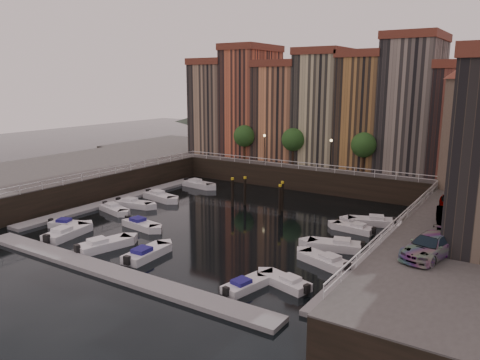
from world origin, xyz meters
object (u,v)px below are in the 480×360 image
Objects in this scene: mooring_pilings at (259,195)px; boat_left_2 at (134,204)px; gangway at (421,205)px; boat_left_0 at (68,224)px; corner_tower at (466,123)px; car_b at (448,219)px; car_a at (450,205)px; boat_left_1 at (114,209)px; car_c at (430,247)px.

boat_left_2 is (-13.00, -7.19, -1.28)m from mooring_pilings.
gangway is 32.16m from boat_left_2.
mooring_pilings is 20.95m from boat_left_0.
corner_tower is 2.04× the size of mooring_pilings.
car_b is (34.00, 1.40, 3.38)m from boat_left_2.
corner_tower is 23.40m from mooring_pilings.
car_a is at bearing -2.36° from mooring_pilings.
corner_tower reaches higher than boat_left_1.
boat_left_1 is 1.01× the size of car_b.
mooring_pilings is 25.25m from car_c.
boat_left_0 is 6.47m from boat_left_1.
car_c is at bearing -15.79° from boat_left_0.
car_c reaches higher than gangway.
corner_tower is 3.27× the size of car_a.
corner_tower is 9.86m from gangway.
car_c reaches higher than car_a.
corner_tower reaches higher than car_a.
boat_left_1 is at bearing -171.71° from car_c.
boat_left_2 is at bearing 70.24° from boat_left_0.
boat_left_1 is 34.77m from car_c.
boat_left_1 is at bearing -142.85° from mooring_pilings.
car_c reaches higher than boat_left_2.
corner_tower is at bearing 80.46° from car_a.
corner_tower is 3.26× the size of boat_left_0.
boat_left_0 is 9.30m from boat_left_2.
car_b is at bearing -85.09° from corner_tower.
boat_left_2 is at bearing -176.40° from car_c.
mooring_pilings is 1.49× the size of car_b.
corner_tower is at bearing 107.87° from car_c.
boat_left_1 is at bearing 72.69° from boat_left_0.
boat_left_0 is (-32.56, -25.76, -9.87)m from corner_tower.
car_b is (21.00, -5.80, 2.10)m from mooring_pilings.
corner_tower reaches higher than car_b.
corner_tower is 42.67m from boat_left_0.
mooring_pilings is 20.52m from car_a.
boat_left_2 is 34.95m from car_c.
car_b reaches higher than boat_left_2.
car_c is (34.19, -6.38, 3.42)m from boat_left_2.
car_a is (0.69, -10.11, -6.47)m from corner_tower.
gangway is 1.54× the size of car_c.
gangway is at bearing 15.85° from mooring_pilings.
boat_left_1 is 35.02m from car_a.
boat_left_2 is at bearing 177.32° from car_a.
car_a is (33.40, 6.35, 3.35)m from boat_left_2.
car_a reaches higher than boat_left_1.
car_c is (21.19, -13.57, 2.13)m from mooring_pilings.
boat_left_0 is at bearing -127.93° from mooring_pilings.
car_b reaches higher than mooring_pilings.
car_a is at bearing -57.41° from gangway.
boat_left_1 is (-13.23, -10.03, -1.30)m from mooring_pilings.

